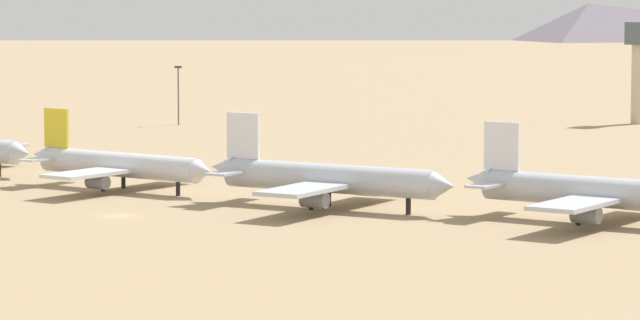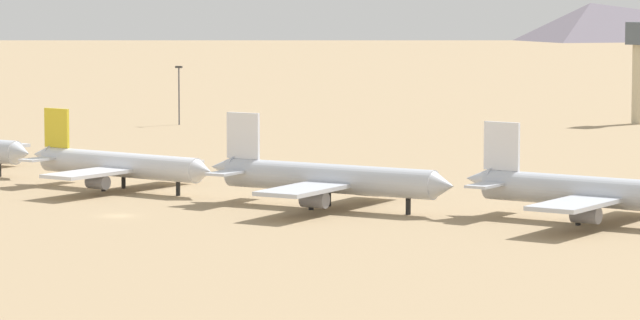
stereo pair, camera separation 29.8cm
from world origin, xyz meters
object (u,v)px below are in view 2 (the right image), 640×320
at_px(parked_jet_white_4, 327,178).
at_px(parked_jet_white_5, 594,192).
at_px(parked_jet_yellow_3, 118,165).
at_px(control_tower, 639,63).
at_px(light_pole_west, 179,90).

height_order(parked_jet_white_4, parked_jet_white_5, parked_jet_white_4).
relative_size(parked_jet_white_4, parked_jet_white_5, 1.01).
height_order(parked_jet_yellow_3, parked_jet_white_4, parked_jet_white_4).
bearing_deg(control_tower, light_pole_west, -146.85).
xyz_separation_m(control_tower, light_pole_west, (-91.24, -59.59, -6.45)).
bearing_deg(light_pole_west, parked_jet_yellow_3, -58.04).
xyz_separation_m(parked_jet_white_4, parked_jet_white_5, (40.51, 5.54, -0.05)).
bearing_deg(parked_jet_white_5, light_pole_west, 146.77).
height_order(parked_jet_white_5, control_tower, control_tower).
height_order(parked_jet_white_5, light_pole_west, light_pole_west).
bearing_deg(parked_jet_yellow_3, parked_jet_white_5, 6.51).
bearing_deg(parked_jet_white_4, light_pole_west, 132.81).
xyz_separation_m(parked_jet_white_4, light_pole_west, (-109.90, 112.51, 3.60)).
distance_m(parked_jet_white_5, light_pole_west, 184.61).
relative_size(parked_jet_white_5, control_tower, 1.71).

